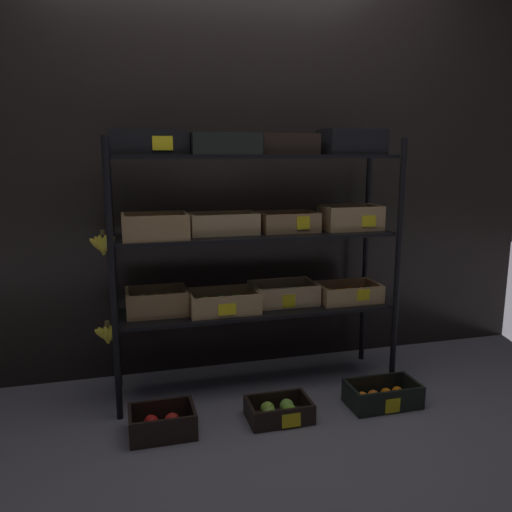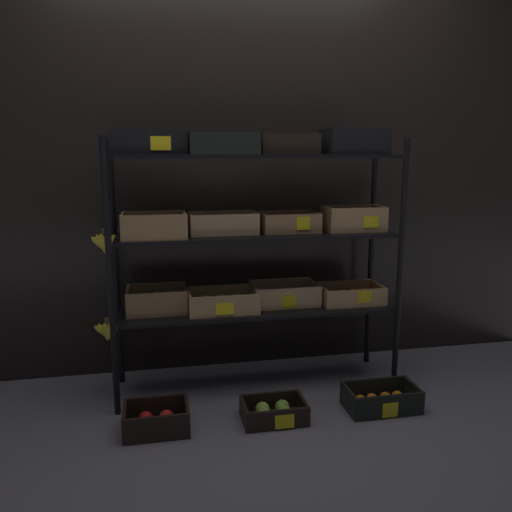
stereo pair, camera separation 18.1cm
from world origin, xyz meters
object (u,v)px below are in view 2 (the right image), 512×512
(crate_ground_apple_red, at_px, (156,421))
(crate_ground_tangerine, at_px, (381,401))
(display_rack, at_px, (250,231))
(crate_ground_apple_green, at_px, (274,412))

(crate_ground_apple_red, xyz_separation_m, crate_ground_tangerine, (1.15, -0.01, -0.00))
(display_rack, xyz_separation_m, crate_ground_apple_green, (0.04, -0.41, -0.85))
(crate_ground_apple_green, bearing_deg, crate_ground_apple_red, 178.78)
(crate_ground_apple_red, bearing_deg, display_rack, 36.56)
(display_rack, relative_size, crate_ground_apple_red, 5.33)
(display_rack, distance_m, crate_ground_apple_red, 1.07)
(crate_ground_apple_green, bearing_deg, display_rack, 95.43)
(display_rack, height_order, crate_ground_apple_green, display_rack)
(crate_ground_apple_red, height_order, crate_ground_tangerine, crate_ground_apple_red)
(display_rack, xyz_separation_m, crate_ground_tangerine, (0.61, -0.41, -0.84))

